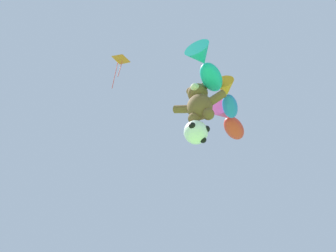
# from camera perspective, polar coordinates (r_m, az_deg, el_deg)

# --- Properties ---
(teddy_bear_kite) EXTENTS (2.20, 0.97, 2.23)m
(teddy_bear_kite) POSITION_cam_1_polar(r_m,az_deg,el_deg) (10.51, 6.75, 5.17)
(teddy_bear_kite) COLOR brown
(soccer_ball_kite) EXTENTS (0.98, 0.97, 0.90)m
(soccer_ball_kite) POSITION_cam_1_polar(r_m,az_deg,el_deg) (9.56, 6.13, -1.35)
(soccer_ball_kite) COLOR white
(fish_kite_teal) EXTENTS (1.08, 2.20, 0.99)m
(fish_kite_teal) POSITION_cam_1_polar(r_m,az_deg,el_deg) (10.51, 8.29, 12.62)
(fish_kite_teal) COLOR #19ADB2
(fish_kite_cobalt) EXTENTS (0.88, 2.11, 0.82)m
(fish_kite_cobalt) POSITION_cam_1_polar(r_m,az_deg,el_deg) (11.80, 12.90, 6.04)
(fish_kite_cobalt) COLOR blue
(fish_kite_crimson) EXTENTS (1.37, 2.60, 1.11)m
(fish_kite_crimson) POSITION_cam_1_polar(r_m,az_deg,el_deg) (13.37, 13.17, 1.18)
(fish_kite_crimson) COLOR red
(diamond_kite) EXTENTS (0.76, 0.69, 3.00)m
(diamond_kite) POSITION_cam_1_polar(r_m,az_deg,el_deg) (13.84, -10.38, 13.50)
(diamond_kite) COLOR orange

